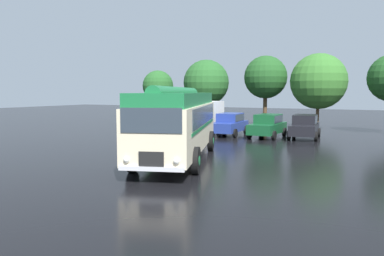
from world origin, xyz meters
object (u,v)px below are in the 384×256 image
object	(u,v)px
car_near_left	(230,124)
car_mid_right	(305,126)
box_van	(200,116)
vintage_bus	(178,120)
car_mid_left	(268,126)

from	to	relation	value
car_near_left	car_mid_right	size ratio (longest dim) A/B	0.98
box_van	vintage_bus	bearing A→B (deg)	-69.92
vintage_bus	box_van	bearing A→B (deg)	110.08
vintage_bus	car_near_left	world-z (taller)	vintage_bus
box_van	car_near_left	bearing A→B (deg)	-0.20
car_near_left	car_mid_left	bearing A→B (deg)	-0.91
car_mid_left	car_mid_right	distance (m)	2.55
vintage_bus	car_near_left	xyz separation A→B (m)	(-1.46, 10.73, -1.05)
vintage_bus	box_van	distance (m)	11.44
vintage_bus	box_van	world-z (taller)	vintage_bus
vintage_bus	car_mid_right	bearing A→B (deg)	70.71
car_near_left	car_mid_left	world-z (taller)	same
car_near_left	box_van	size ratio (longest dim) A/B	0.73
car_near_left	car_mid_left	xyz separation A→B (m)	(2.92, -0.05, 0.00)
vintage_bus	car_mid_left	size ratio (longest dim) A/B	2.43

